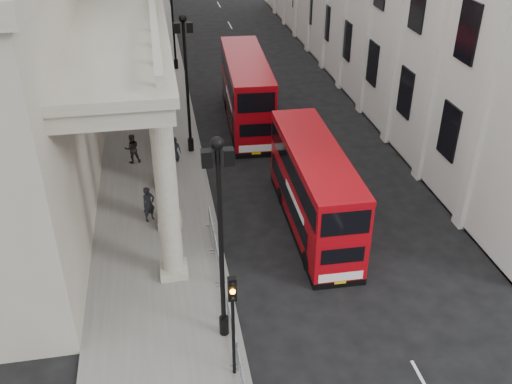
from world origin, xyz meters
name	(u,v)px	position (x,y,z in m)	size (l,w,h in m)	color
sidewalk_west	(149,96)	(-3.00, 30.00, 0.06)	(6.00, 140.00, 0.12)	slate
sidewalk_east	(356,83)	(13.50, 30.00, 0.06)	(3.00, 140.00, 0.12)	slate
kerb	(188,93)	(-0.05, 30.00, 0.07)	(0.20, 140.00, 0.14)	slate
lamp_post_south	(220,230)	(-0.60, 4.00, 4.91)	(1.05, 0.44, 8.32)	black
lamp_post_mid	(186,76)	(-0.60, 20.00, 4.91)	(1.05, 0.44, 8.32)	black
lamp_post_north	(172,12)	(-0.60, 36.00, 4.91)	(1.05, 0.44, 8.32)	black
traffic_light	(233,310)	(-0.50, 1.98, 3.11)	(0.28, 0.33, 4.30)	black
crowd_barriers	(237,356)	(-0.35, 2.23, 0.67)	(0.50, 18.75, 1.10)	gray
bus_near	(314,187)	(4.69, 10.77, 2.21)	(2.50, 9.82, 4.22)	#A70710
bus_far	(246,90)	(3.52, 23.75, 2.39)	(3.10, 10.72, 4.58)	#9A070E
pedestrian_a	(149,204)	(-3.26, 12.50, 1.05)	(0.67, 0.44, 1.85)	black
pedestrian_b	(132,148)	(-4.12, 19.03, 1.02)	(0.87, 0.68, 1.80)	black
pedestrian_c	(174,149)	(-1.66, 18.79, 0.90)	(0.76, 0.49, 1.56)	black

